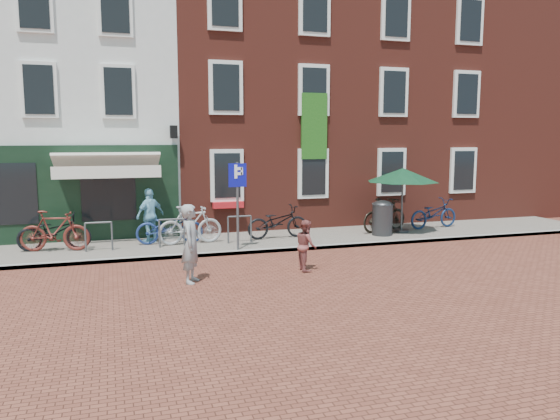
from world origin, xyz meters
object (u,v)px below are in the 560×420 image
object	(u,v)px
bicycle_1	(54,231)
bicycle_5	(385,215)
boy	(306,245)
parking_sign	(238,190)
bicycle_3	(190,225)
bicycle_6	(434,213)
litter_bin	(382,216)
cafe_person	(150,215)
woman	(191,244)
bicycle_2	(170,227)
parasol	(403,172)
bicycle_0	(54,232)
bicycle_4	(278,222)

from	to	relation	value
bicycle_1	bicycle_5	bearing A→B (deg)	-78.51
boy	bicycle_1	size ratio (longest dim) A/B	0.66
parking_sign	bicycle_5	xyz separation A→B (m)	(5.32, 1.38, -1.11)
bicycle_3	bicycle_6	distance (m)	8.45
boy	bicycle_6	world-z (taller)	boy
litter_bin	cafe_person	xyz separation A→B (m)	(-7.23, 0.93, 0.20)
litter_bin	bicycle_5	xyz separation A→B (m)	(0.36, 0.53, -0.05)
litter_bin	woman	bearing A→B (deg)	-151.79
litter_bin	bicycle_2	bearing A→B (deg)	174.91
parasol	bicycle_5	size ratio (longest dim) A/B	1.25
bicycle_1	parasol	bearing A→B (deg)	-79.58
bicycle_3	bicycle_5	xyz separation A→B (m)	(6.48, 0.17, 0.00)
bicycle_1	boy	bearing A→B (deg)	-110.59
bicycle_0	bicycle_5	xyz separation A→B (m)	(10.24, -0.08, 0.06)
parasol	bicycle_1	xyz separation A→B (m)	(-10.74, 0.12, -1.41)
bicycle_5	boy	bearing A→B (deg)	115.40
woman	bicycle_5	distance (m)	8.12
boy	bicycle_2	world-z (taller)	boy
woman	bicycle_6	world-z (taller)	woman
parasol	bicycle_0	bearing A→B (deg)	178.53
bicycle_4	bicycle_6	bearing A→B (deg)	-91.40
bicycle_4	bicycle_6	distance (m)	5.72
parasol	bicycle_0	xyz separation A→B (m)	(-10.76, 0.28, -1.47)
bicycle_2	bicycle_4	bearing A→B (deg)	-89.09
boy	bicycle_3	xyz separation A→B (m)	(-2.31, 3.63, 0.05)
parasol	bicycle_4	distance (m)	4.53
litter_bin	bicycle_1	xyz separation A→B (m)	(-9.85, 0.46, -0.05)
bicycle_1	bicycle_0	bearing A→B (deg)	19.35
bicycle_4	bicycle_5	distance (m)	3.75
bicycle_2	bicycle_5	xyz separation A→B (m)	(7.06, -0.06, 0.06)
parking_sign	woman	world-z (taller)	parking_sign
parking_sign	cafe_person	bearing A→B (deg)	141.80
litter_bin	bicycle_4	size ratio (longest dim) A/B	0.61
bicycle_0	bicycle_3	distance (m)	3.76
boy	litter_bin	bearing A→B (deg)	-45.50
litter_bin	bicycle_4	bearing A→B (deg)	172.09
parasol	woman	xyz separation A→B (m)	(-7.54, -3.90, -1.20)
woman	bicycle_4	xyz separation A→B (m)	(3.26, 4.04, -0.27)
parking_sign	boy	size ratio (longest dim) A/B	1.97
parasol	bicycle_3	distance (m)	7.15
boy	bicycle_4	world-z (taller)	boy
bicycle_5	cafe_person	bearing A→B (deg)	70.04
litter_bin	bicycle_0	distance (m)	9.89
cafe_person	bicycle_5	distance (m)	7.61
parking_sign	bicycle_2	xyz separation A→B (m)	(-1.74, 1.45, -1.17)
boy	bicycle_5	size ratio (longest dim) A/B	0.66
boy	bicycle_4	distance (m)	3.76
parasol	bicycle_3	size ratio (longest dim) A/B	1.25
bicycle_1	bicycle_3	bearing A→B (deg)	-80.40
bicycle_2	bicycle_3	size ratio (longest dim) A/B	1.03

